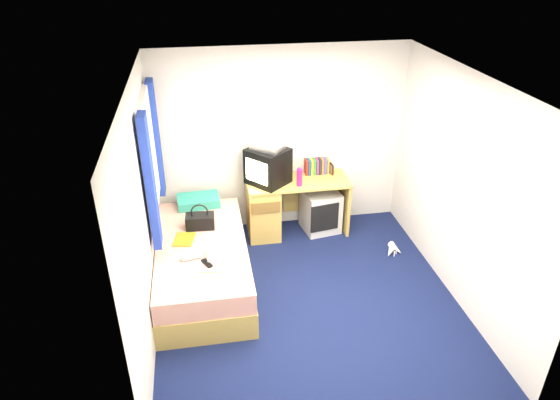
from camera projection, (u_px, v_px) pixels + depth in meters
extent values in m
plane|color=#0C1438|center=(307.00, 300.00, 5.45)|extent=(3.40, 3.40, 0.00)
plane|color=white|center=(315.00, 82.00, 4.31)|extent=(3.40, 3.40, 0.00)
plane|color=silver|center=(281.00, 141.00, 6.36)|extent=(3.20, 0.00, 3.20)
plane|color=silver|center=(366.00, 321.00, 3.41)|extent=(3.20, 0.00, 3.20)
plane|color=silver|center=(143.00, 218.00, 4.65)|extent=(0.00, 3.40, 3.40)
plane|color=silver|center=(462.00, 191.00, 5.12)|extent=(0.00, 3.40, 3.40)
cube|color=tan|center=(204.00, 272.00, 5.65)|extent=(1.00, 2.00, 0.30)
cube|color=brown|center=(251.00, 288.00, 5.37)|extent=(0.02, 0.70, 0.18)
cube|color=white|center=(202.00, 252.00, 5.52)|extent=(0.98, 1.98, 0.24)
cube|color=#1869A1|center=(198.00, 201.00, 6.20)|extent=(0.54, 0.36, 0.11)
cube|color=tan|center=(298.00, 182.00, 6.36)|extent=(1.30, 0.55, 0.03)
cube|color=tan|center=(263.00, 210.00, 6.47)|extent=(0.40, 0.52, 0.72)
cube|color=tan|center=(343.00, 204.00, 6.63)|extent=(0.04, 0.52, 0.72)
cube|color=tan|center=(312.00, 191.00, 6.75)|extent=(0.78, 0.03, 0.55)
cube|color=silver|center=(320.00, 211.00, 6.63)|extent=(0.52, 0.52, 0.56)
cube|color=black|center=(268.00, 166.00, 6.21)|extent=(0.62, 0.62, 0.45)
cube|color=#F9EF9D|center=(257.00, 172.00, 6.06)|extent=(0.24, 0.27, 0.28)
cube|color=silver|center=(268.00, 146.00, 6.08)|extent=(0.46, 0.45, 0.07)
cube|color=maroon|center=(306.00, 167.00, 6.49)|extent=(0.03, 0.13, 0.20)
cube|color=navy|center=(309.00, 167.00, 6.49)|extent=(0.03, 0.13, 0.20)
cube|color=gold|center=(311.00, 167.00, 6.50)|extent=(0.03, 0.13, 0.20)
cube|color=#337F33|center=(314.00, 166.00, 6.50)|extent=(0.03, 0.13, 0.20)
cube|color=#7F337F|center=(317.00, 166.00, 6.51)|extent=(0.03, 0.13, 0.20)
cube|color=#262626|center=(319.00, 166.00, 6.51)|extent=(0.03, 0.13, 0.20)
cube|color=#B26633|center=(322.00, 166.00, 6.52)|extent=(0.03, 0.13, 0.20)
cube|color=#4C4C99|center=(324.00, 166.00, 6.52)|extent=(0.03, 0.13, 0.20)
cube|color=olive|center=(327.00, 165.00, 6.53)|extent=(0.03, 0.13, 0.20)
cube|color=black|center=(331.00, 169.00, 6.51)|extent=(0.03, 0.12, 0.14)
cylinder|color=#DD1F6D|center=(299.00, 178.00, 6.18)|extent=(0.07, 0.07, 0.22)
cylinder|color=silver|center=(288.00, 175.00, 6.30)|extent=(0.06, 0.06, 0.18)
cube|color=black|center=(200.00, 221.00, 5.72)|extent=(0.34, 0.20, 0.16)
torus|color=black|center=(199.00, 212.00, 5.66)|extent=(0.20, 0.03, 0.20)
cube|color=white|center=(223.00, 253.00, 5.20)|extent=(0.34, 0.30, 0.10)
cube|color=yellow|center=(184.00, 239.00, 5.52)|extent=(0.27, 0.32, 0.01)
cylinder|color=white|center=(191.00, 256.00, 5.18)|extent=(0.21, 0.11, 0.07)
cube|color=yellow|center=(211.00, 271.00, 5.01)|extent=(0.23, 0.09, 0.01)
cube|color=black|center=(207.00, 263.00, 5.12)|extent=(0.12, 0.17, 0.02)
cube|color=silver|center=(148.00, 155.00, 5.31)|extent=(0.02, 0.90, 1.10)
cube|color=white|center=(142.00, 101.00, 5.03)|extent=(0.06, 1.06, 0.08)
cube|color=white|center=(155.00, 204.00, 5.59)|extent=(0.06, 1.06, 0.08)
cube|color=navy|center=(150.00, 183.00, 4.83)|extent=(0.08, 0.24, 1.40)
cube|color=navy|center=(156.00, 139.00, 5.86)|extent=(0.08, 0.24, 1.40)
cone|color=white|center=(396.00, 249.00, 6.26)|extent=(0.14, 0.24, 0.09)
cone|color=white|center=(390.00, 252.00, 6.20)|extent=(0.20, 0.23, 0.09)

